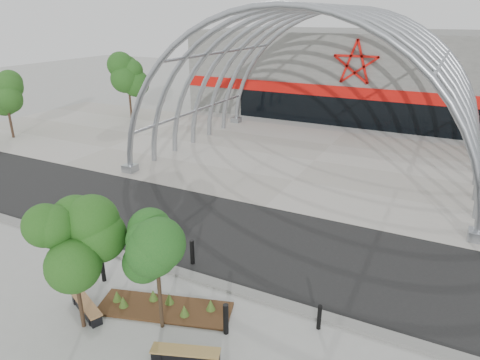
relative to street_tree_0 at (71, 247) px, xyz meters
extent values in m
plane|color=#9D9E98|center=(1.63, 4.21, -3.00)|extent=(140.00, 140.00, 0.00)
cube|color=black|center=(1.63, 7.71, -2.99)|extent=(140.00, 7.00, 0.02)
cube|color=#A59F94|center=(1.63, 19.71, -2.98)|extent=(60.00, 17.00, 0.04)
cube|color=slate|center=(1.63, 3.96, -2.94)|extent=(60.00, 0.50, 0.12)
cube|color=slate|center=(1.63, 37.71, 1.00)|extent=(34.00, 15.00, 8.00)
cube|color=black|center=(1.63, 30.26, -1.70)|extent=(22.00, 0.25, 2.60)
cube|color=red|center=(1.63, 30.26, 0.10)|extent=(34.00, 0.30, 1.00)
torus|color=#95999F|center=(1.63, 12.21, -3.00)|extent=(20.36, 0.36, 20.36)
torus|color=#95999F|center=(1.63, 14.71, -3.00)|extent=(20.36, 0.36, 20.36)
torus|color=#95999F|center=(1.63, 17.21, -3.00)|extent=(20.36, 0.36, 20.36)
torus|color=#95999F|center=(1.63, 19.71, -3.00)|extent=(20.36, 0.36, 20.36)
torus|color=#95999F|center=(1.63, 22.21, -3.00)|extent=(20.36, 0.36, 20.36)
torus|color=#95999F|center=(1.63, 24.71, -3.00)|extent=(20.36, 0.36, 20.36)
torus|color=#95999F|center=(1.63, 27.21, -3.00)|extent=(20.36, 0.36, 20.36)
cylinder|color=#95999F|center=(11.29, 19.71, -0.42)|extent=(0.20, 15.00, 0.20)
cylinder|color=#95999F|center=(8.70, 19.71, 4.07)|extent=(0.20, 15.00, 0.20)
cylinder|color=#95999F|center=(1.63, 19.71, 7.00)|extent=(0.20, 15.00, 0.20)
cylinder|color=#95999F|center=(-5.44, 19.71, 4.07)|extent=(0.20, 15.00, 0.20)
cylinder|color=#95999F|center=(-8.03, 19.71, -0.42)|extent=(0.20, 15.00, 0.20)
cube|color=#95999F|center=(-8.37, 12.21, -2.75)|extent=(0.80, 0.80, 0.50)
cube|color=#95999F|center=(-8.37, 27.21, -2.75)|extent=(0.80, 0.80, 0.50)
cube|color=#95999F|center=(11.63, 12.21, -2.75)|extent=(0.80, 0.80, 0.50)
cube|color=#95999F|center=(11.63, 27.21, -2.75)|extent=(0.80, 0.80, 0.50)
cube|color=#3D2716|center=(1.88, 1.89, -2.96)|extent=(4.86, 2.71, 0.09)
cone|color=#496C26|center=(0.57, 1.30, -2.71)|extent=(0.32, 0.32, 0.40)
cone|color=#496C26|center=(1.89, 2.17, -2.71)|extent=(0.32, 0.32, 0.40)
cone|color=#496C26|center=(2.73, 1.86, -2.71)|extent=(0.32, 0.32, 0.40)
cone|color=#496C26|center=(1.27, 2.07, -2.71)|extent=(0.32, 0.32, 0.40)
cone|color=#496C26|center=(3.37, 2.52, -2.71)|extent=(0.32, 0.32, 0.40)
cone|color=#496C26|center=(0.15, 1.46, -2.71)|extent=(0.32, 0.32, 0.40)
cylinder|color=black|center=(0.00, 0.00, -1.94)|extent=(0.13, 0.13, 2.14)
ellipsoid|color=#194A12|center=(0.00, 0.00, 0.01)|extent=(1.83, 1.83, 2.33)
cylinder|color=black|center=(2.33, 1.15, -2.03)|extent=(0.13, 0.13, 1.94)
ellipsoid|color=#114817|center=(2.33, 1.15, -0.27)|extent=(1.60, 1.60, 2.12)
cube|color=black|center=(-0.42, 0.56, -2.85)|extent=(1.86, 1.08, 0.32)
cube|color=black|center=(-1.07, 0.84, -2.82)|extent=(0.27, 0.42, 0.37)
cube|color=black|center=(0.22, 0.28, -2.82)|extent=(0.27, 0.42, 0.37)
cube|color=brown|center=(-0.42, 0.56, -2.63)|extent=(1.93, 1.16, 0.06)
cube|color=black|center=(3.86, 0.24, -2.83)|extent=(2.01, 1.04, 0.34)
cube|color=black|center=(3.15, -0.02, -2.80)|extent=(0.26, 0.46, 0.40)
cube|color=black|center=(4.57, 0.49, -2.80)|extent=(0.26, 0.46, 0.40)
cube|color=olive|center=(3.86, 0.24, -2.60)|extent=(2.09, 1.13, 0.06)
cylinder|color=black|center=(-1.24, 2.25, -2.50)|extent=(0.16, 0.16, 1.00)
cylinder|color=black|center=(1.17, 4.80, -2.46)|extent=(0.17, 0.17, 1.09)
cylinder|color=black|center=(0.20, 3.39, -2.53)|extent=(0.15, 0.15, 0.94)
cylinder|color=black|center=(4.35, 1.83, -2.45)|extent=(0.18, 0.18, 1.10)
cylinder|color=black|center=(6.95, 3.39, -2.56)|extent=(0.14, 0.14, 0.90)
cylinder|color=black|center=(-18.37, 24.21, -1.35)|extent=(0.20, 0.20, 3.30)
ellipsoid|color=#164513|center=(-18.37, 24.21, 1.65)|extent=(3.00, 3.00, 3.60)
cylinder|color=#301F16|center=(-22.37, 14.21, -1.63)|extent=(0.20, 0.20, 2.75)
ellipsoid|color=#1D4B15|center=(-22.37, 14.21, 0.87)|extent=(2.55, 2.55, 3.00)
camera|label=1|loc=(9.73, -7.82, 6.64)|focal=32.00mm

